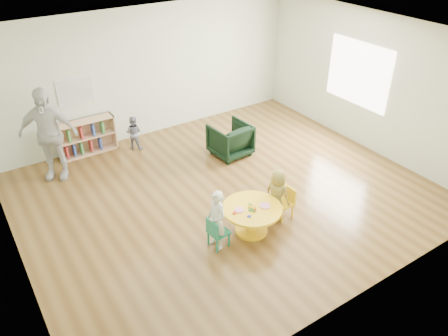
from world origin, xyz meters
name	(u,v)px	position (x,y,z in m)	size (l,w,h in m)	color
room	(227,96)	(0.01, 0.00, 1.89)	(7.10, 7.00, 2.80)	brown
activity_table	(252,215)	(-0.25, -1.13, 0.33)	(0.95, 0.95, 0.52)	yellow
kid_chair_left	(217,232)	(-0.91, -1.12, 0.28)	(0.30, 0.30, 0.53)	#167B57
kid_chair_right	(285,201)	(0.46, -1.10, 0.29)	(0.30, 0.30, 0.54)	yellow
bookshelf	(86,137)	(-1.61, 2.86, 0.37)	(1.20, 0.30, 0.75)	tan
alphabet_poster	(76,90)	(-1.60, 2.98, 1.35)	(0.74, 0.01, 0.54)	white
armchair	(230,140)	(0.86, 1.14, 0.34)	(0.74, 0.76, 0.69)	black
child_left	(217,220)	(-0.91, -1.12, 0.50)	(0.36, 0.24, 0.99)	silver
child_right	(277,194)	(0.32, -1.04, 0.45)	(0.44, 0.29, 0.90)	gold
toddler	(134,133)	(-0.70, 2.49, 0.37)	(0.36, 0.28, 0.74)	#161939
adult_caretaker	(48,134)	(-2.41, 2.28, 0.90)	(1.06, 0.44, 1.81)	beige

